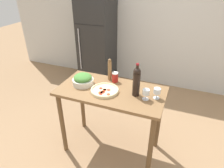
% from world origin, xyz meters
% --- Properties ---
extents(ground_plane, '(14.00, 14.00, 0.00)m').
position_xyz_m(ground_plane, '(0.00, 0.00, 0.00)').
color(ground_plane, '#9E7A56').
extents(wall_back, '(6.40, 0.06, 2.60)m').
position_xyz_m(wall_back, '(0.00, 2.07, 1.30)').
color(wall_back, silver).
rests_on(wall_back, ground_plane).
extents(refrigerator, '(0.61, 0.68, 1.79)m').
position_xyz_m(refrigerator, '(-0.97, 1.69, 0.89)').
color(refrigerator, black).
rests_on(refrigerator, ground_plane).
extents(prep_counter, '(1.23, 0.63, 0.92)m').
position_xyz_m(prep_counter, '(0.00, 0.00, 0.77)').
color(prep_counter, brown).
rests_on(prep_counter, ground_plane).
extents(wine_bottle, '(0.08, 0.08, 0.37)m').
position_xyz_m(wine_bottle, '(0.29, 0.00, 1.10)').
color(wine_bottle, black).
rests_on(wine_bottle, prep_counter).
extents(wine_glass_near, '(0.07, 0.07, 0.12)m').
position_xyz_m(wine_glass_near, '(0.41, -0.04, 1.01)').
color(wine_glass_near, silver).
rests_on(wine_glass_near, prep_counter).
extents(wine_glass_far, '(0.07, 0.07, 0.12)m').
position_xyz_m(wine_glass_far, '(0.52, 0.02, 1.01)').
color(wine_glass_far, silver).
rests_on(wine_glass_far, prep_counter).
extents(pepper_mill, '(0.05, 0.05, 0.28)m').
position_xyz_m(pepper_mill, '(-0.11, 0.23, 1.06)').
color(pepper_mill, olive).
rests_on(pepper_mill, prep_counter).
extents(salad_bowl, '(0.25, 0.25, 0.14)m').
position_xyz_m(salad_bowl, '(-0.36, -0.00, 0.98)').
color(salad_bowl, silver).
rests_on(salad_bowl, prep_counter).
extents(homemade_pizza, '(0.32, 0.32, 0.04)m').
position_xyz_m(homemade_pizza, '(-0.05, -0.06, 0.94)').
color(homemade_pizza, beige).
rests_on(homemade_pizza, prep_counter).
extents(salt_canister, '(0.08, 0.08, 0.12)m').
position_xyz_m(salt_canister, '(-0.03, 0.20, 0.98)').
color(salt_canister, '#B2231E').
rests_on(salt_canister, prep_counter).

